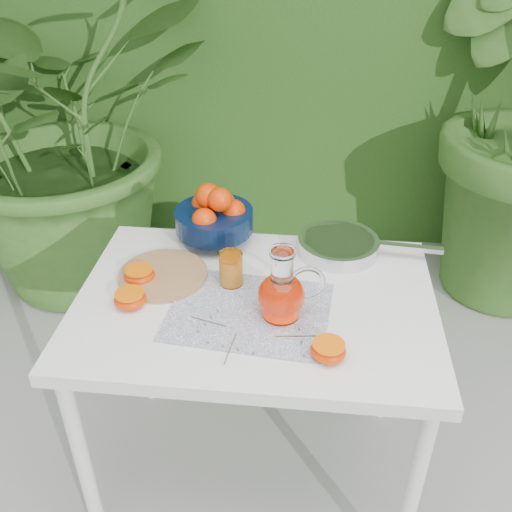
# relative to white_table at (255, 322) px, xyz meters

# --- Properties ---
(ground) EXTENTS (60.00, 60.00, 0.00)m
(ground) POSITION_rel_white_table_xyz_m (-0.04, -0.00, -0.67)
(ground) COLOR #A4A29D
(hedge_backdrop) EXTENTS (8.00, 1.65, 2.50)m
(hedge_backdrop) POSITION_rel_white_table_xyz_m (0.02, 2.06, 0.53)
(hedge_backdrop) COLOR #224C15
(hedge_backdrop) RESTS_ON ground
(potted_plant_left) EXTENTS (2.23, 2.23, 1.60)m
(potted_plant_left) POSITION_rel_white_table_xyz_m (-1.01, 1.14, 0.13)
(potted_plant_left) COLOR #346322
(potted_plant_left) RESTS_ON ground
(white_table) EXTENTS (1.00, 0.70, 0.75)m
(white_table) POSITION_rel_white_table_xyz_m (0.00, 0.00, 0.00)
(white_table) COLOR white
(white_table) RESTS_ON ground
(placemat) EXTENTS (0.46, 0.37, 0.00)m
(placemat) POSITION_rel_white_table_xyz_m (-0.01, -0.06, 0.08)
(placemat) COLOR #0D1C4A
(placemat) RESTS_ON white_table
(cutting_board) EXTENTS (0.33, 0.33, 0.02)m
(cutting_board) POSITION_rel_white_table_xyz_m (-0.28, 0.07, 0.09)
(cutting_board) COLOR #A37549
(cutting_board) RESTS_ON white_table
(fruit_bowl) EXTENTS (0.32, 0.32, 0.20)m
(fruit_bowl) POSITION_rel_white_table_xyz_m (-0.16, 0.30, 0.17)
(fruit_bowl) COLOR black
(fruit_bowl) RESTS_ON white_table
(juice_pitcher) EXTENTS (0.19, 0.14, 0.21)m
(juice_pitcher) POSITION_rel_white_table_xyz_m (0.08, -0.07, 0.16)
(juice_pitcher) COLOR white
(juice_pitcher) RESTS_ON white_table
(juice_tumbler) EXTENTS (0.07, 0.07, 0.10)m
(juice_tumbler) POSITION_rel_white_table_xyz_m (-0.08, 0.06, 0.13)
(juice_tumbler) COLOR white
(juice_tumbler) RESTS_ON white_table
(saute_pan) EXTENTS (0.45, 0.27, 0.05)m
(saute_pan) POSITION_rel_white_table_xyz_m (0.24, 0.27, 0.11)
(saute_pan) COLOR silver
(saute_pan) RESTS_ON white_table
(orange_halves) EXTENTS (0.64, 0.36, 0.04)m
(orange_halves) POSITION_rel_white_table_xyz_m (-0.16, -0.07, 0.10)
(orange_halves) COLOR #DF3602
(orange_halves) RESTS_ON white_table
(thyme_sprigs) EXTENTS (0.36, 0.20, 0.01)m
(thyme_sprigs) POSITION_rel_white_table_xyz_m (-0.00, -0.16, 0.09)
(thyme_sprigs) COLOR brown
(thyme_sprigs) RESTS_ON white_table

